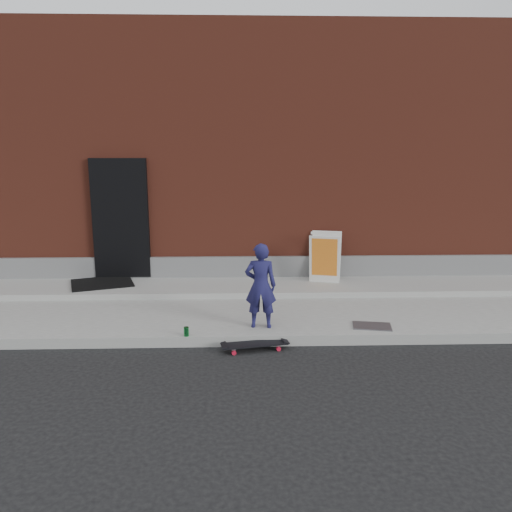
{
  "coord_description": "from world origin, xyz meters",
  "views": [
    {
      "loc": [
        -0.34,
        -6.47,
        2.64
      ],
      "look_at": [
        -0.11,
        0.8,
        1.11
      ],
      "focal_mm": 35.0,
      "sensor_mm": 36.0,
      "label": 1
    }
  ],
  "objects_px": {
    "pizza_sign": "(325,257)",
    "soda_can": "(186,332)",
    "child": "(261,286)",
    "skateboard": "(255,344)"
  },
  "relations": [
    {
      "from": "pizza_sign",
      "to": "skateboard",
      "type": "bearing_deg",
      "value": -117.31
    },
    {
      "from": "pizza_sign",
      "to": "soda_can",
      "type": "relative_size",
      "value": 7.26
    },
    {
      "from": "child",
      "to": "pizza_sign",
      "type": "bearing_deg",
      "value": -116.95
    },
    {
      "from": "pizza_sign",
      "to": "soda_can",
      "type": "distance_m",
      "value": 3.48
    },
    {
      "from": "child",
      "to": "soda_can",
      "type": "relative_size",
      "value": 9.62
    },
    {
      "from": "skateboard",
      "to": "soda_can",
      "type": "relative_size",
      "value": 7.13
    },
    {
      "from": "child",
      "to": "skateboard",
      "type": "xyz_separation_m",
      "value": [
        -0.1,
        -0.51,
        -0.68
      ]
    },
    {
      "from": "child",
      "to": "soda_can",
      "type": "bearing_deg",
      "value": 21.93
    },
    {
      "from": "pizza_sign",
      "to": "soda_can",
      "type": "xyz_separation_m",
      "value": [
        -2.33,
        -2.53,
        -0.5
      ]
    },
    {
      "from": "skateboard",
      "to": "pizza_sign",
      "type": "distance_m",
      "value": 3.1
    }
  ]
}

